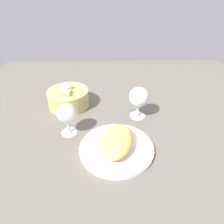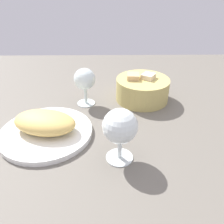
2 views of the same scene
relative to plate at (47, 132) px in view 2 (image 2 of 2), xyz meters
The scene contains 7 objects.
ground_plane 14.07cm from the plate, ahead, with size 140.00×140.00×2.00cm, color #635D54.
plate is the anchor object (origin of this frame).
omelette 3.24cm from the plate, 90.00° to the left, with size 16.65×10.07×5.08cm, color #DEB861.
lettuce_garnish 5.80cm from the plate, 12.56° to the left, with size 3.80×3.80×1.54cm, color #43892A.
bread_basket 34.06cm from the plate, 35.24° to the left, with size 17.36×17.36×9.05cm.
wine_glass_near 22.55cm from the plate, 26.18° to the right, with size 7.77×7.77×12.90cm.
wine_glass_far 20.52cm from the plate, 61.54° to the left, with size 6.81×6.81×12.09cm.
Camera 2 is at (2.73, -48.42, 36.98)cm, focal length 36.97 mm.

